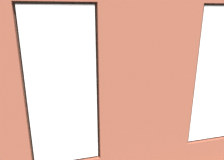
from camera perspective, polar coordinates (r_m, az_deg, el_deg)
ground_plane at (r=6.02m, az=-1.56°, el=-9.04°), size 6.23×6.00×0.10m
brick_wall_with_windows at (r=3.07m, az=9.14°, el=-1.93°), size 5.63×0.30×3.28m
couch_by_window at (r=4.06m, az=-3.31°, el=-17.03°), size 1.76×0.87×0.80m
couch_left at (r=6.27m, az=18.67°, el=-5.11°), size 0.91×2.09×0.80m
coffee_table at (r=5.83m, az=0.66°, el=-5.37°), size 1.26×0.77×0.43m
cup_ceramic at (r=5.61m, az=-2.77°, el=-5.22°), size 0.07×0.07×0.09m
candle_jar at (r=5.79m, az=0.66°, el=-4.38°), size 0.08×0.08×0.10m
table_plant_small at (r=5.98m, az=3.53°, el=-2.96°), size 0.15×0.15×0.23m
remote_black at (r=5.72m, az=1.87°, el=-5.09°), size 0.11×0.18×0.02m
media_console at (r=5.84m, az=-25.97°, el=-8.64°), size 1.09×0.42×0.48m
tv_flatscreen at (r=5.62m, az=-26.79°, el=-2.88°), size 1.12×0.20×0.76m
potted_plant_beside_window_right at (r=3.94m, az=-24.32°, el=-17.81°), size 0.45×0.45×0.74m
potted_plant_near_tv at (r=4.70m, az=-22.17°, el=-9.44°), size 0.65×0.65×0.92m
potted_plant_foreground_right at (r=7.56m, az=-21.30°, el=0.63°), size 0.61×0.61×0.92m
potted_plant_between_couches at (r=4.23m, az=14.70°, el=-7.64°), size 1.18×1.02×1.53m
potted_plant_mid_room_small at (r=7.05m, az=4.99°, el=-1.50°), size 0.23×0.23×0.54m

